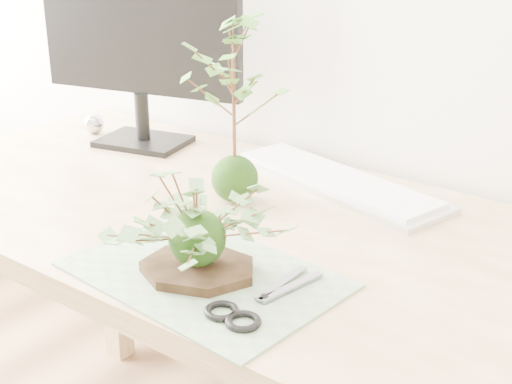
# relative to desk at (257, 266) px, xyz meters

# --- Properties ---
(desk) EXTENTS (1.60, 0.70, 0.74)m
(desk) POSITION_rel_desk_xyz_m (0.00, 0.00, 0.00)
(desk) COLOR #D9BB88
(desk) RESTS_ON ground_plane
(cutting_mat) EXTENTS (0.42, 0.30, 0.00)m
(cutting_mat) POSITION_rel_desk_xyz_m (0.06, -0.21, 0.09)
(cutting_mat) COLOR slate
(cutting_mat) RESTS_ON desk
(stone_dish) EXTENTS (0.24, 0.24, 0.01)m
(stone_dish) POSITION_rel_desk_xyz_m (0.05, -0.21, 0.10)
(stone_dish) COLOR black
(stone_dish) RESTS_ON cutting_mat
(ivy_kokedama) EXTENTS (0.25, 0.25, 0.17)m
(ivy_kokedama) POSITION_rel_desk_xyz_m (0.05, -0.21, 0.19)
(ivy_kokedama) COLOR black
(ivy_kokedama) RESTS_ON stone_dish
(maple_kokedama) EXTENTS (0.26, 0.26, 0.37)m
(maple_kokedama) POSITION_rel_desk_xyz_m (-0.09, 0.05, 0.35)
(maple_kokedama) COLOR black
(maple_kokedama) RESTS_ON desk
(keyboard) EXTENTS (0.52, 0.26, 0.02)m
(keyboard) POSITION_rel_desk_xyz_m (0.01, 0.24, 0.10)
(keyboard) COLOR silver
(keyboard) RESTS_ON desk
(monitor) EXTENTS (0.49, 0.19, 0.44)m
(monitor) POSITION_rel_desk_xyz_m (-0.48, 0.20, 0.34)
(monitor) COLOR black
(monitor) RESTS_ON desk
(foil_ball) EXTENTS (0.05, 0.05, 0.05)m
(foil_ball) POSITION_rel_desk_xyz_m (-0.64, 0.18, 0.11)
(foil_ball) COLOR silver
(foil_ball) RESTS_ON desk
(scissors) EXTENTS (0.09, 0.20, 0.01)m
(scissors) POSITION_rel_desk_xyz_m (0.18, -0.26, 0.10)
(scissors) COLOR gray
(scissors) RESTS_ON cutting_mat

